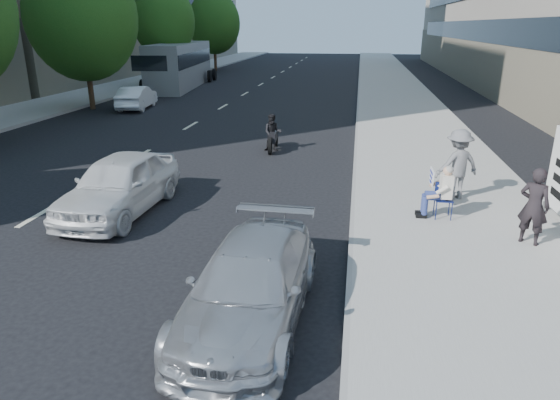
% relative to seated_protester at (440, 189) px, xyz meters
% --- Properties ---
extents(ground, '(160.00, 160.00, 0.00)m').
position_rel_seated_protester_xyz_m(ground, '(-3.50, -2.90, -0.87)').
color(ground, black).
rests_on(ground, ground).
extents(near_sidewalk, '(5.00, 120.00, 0.15)m').
position_rel_seated_protester_xyz_m(near_sidewalk, '(0.50, 17.10, -0.80)').
color(near_sidewalk, '#98958F').
rests_on(near_sidewalk, ground).
extents(far_sidewalk, '(4.50, 120.00, 0.15)m').
position_rel_seated_protester_xyz_m(far_sidewalk, '(-20.25, 17.10, -0.80)').
color(far_sidewalk, '#98958F').
rests_on(far_sidewalk, ground).
extents(tree_far_c, '(6.00, 6.00, 8.47)m').
position_rel_seated_protester_xyz_m(tree_far_c, '(-17.20, 15.10, 4.15)').
color(tree_far_c, '#382616').
rests_on(tree_far_c, ground).
extents(tree_far_d, '(4.80, 4.80, 7.65)m').
position_rel_seated_protester_xyz_m(tree_far_d, '(-17.20, 27.10, 4.01)').
color(tree_far_d, '#382616').
rests_on(tree_far_d, ground).
extents(tree_far_e, '(5.40, 5.40, 7.89)m').
position_rel_seated_protester_xyz_m(tree_far_e, '(-17.20, 41.10, 3.91)').
color(tree_far_e, '#382616').
rests_on(tree_far_e, ground).
extents(seated_protester, '(0.83, 1.11, 1.31)m').
position_rel_seated_protester_xyz_m(seated_protester, '(0.00, 0.00, 0.00)').
color(seated_protester, navy).
rests_on(seated_protester, near_sidewalk).
extents(jogger, '(1.40, 1.12, 1.89)m').
position_rel_seated_protester_xyz_m(jogger, '(0.65, 1.53, 0.22)').
color(jogger, slate).
rests_on(jogger, near_sidewalk).
extents(pedestrian_woman, '(0.73, 0.67, 1.68)m').
position_rel_seated_protester_xyz_m(pedestrian_woman, '(1.72, -1.30, 0.12)').
color(pedestrian_woman, black).
rests_on(pedestrian_woman, near_sidewalk).
extents(parked_sedan, '(1.97, 4.50, 1.29)m').
position_rel_seated_protester_xyz_m(parked_sedan, '(-3.63, -4.90, -0.23)').
color(parked_sedan, '#A3A5AA').
rests_on(parked_sedan, ground).
extents(white_sedan_near, '(1.95, 4.48, 1.50)m').
position_rel_seated_protester_xyz_m(white_sedan_near, '(-7.98, -0.49, -0.12)').
color(white_sedan_near, silver).
rests_on(white_sedan_near, ground).
extents(white_sedan_mid, '(1.92, 4.12, 1.31)m').
position_rel_seated_protester_xyz_m(white_sedan_mid, '(-14.70, 15.62, -0.22)').
color(white_sedan_mid, white).
rests_on(white_sedan_mid, ground).
extents(motorcycle, '(0.74, 2.05, 1.42)m').
position_rel_seated_protester_xyz_m(motorcycle, '(-5.22, 6.75, -0.24)').
color(motorcycle, black).
rests_on(motorcycle, ground).
extents(bus, '(3.86, 12.28, 3.30)m').
position_rel_seated_protester_xyz_m(bus, '(-15.87, 26.57, 0.76)').
color(bus, slate).
rests_on(bus, ground).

